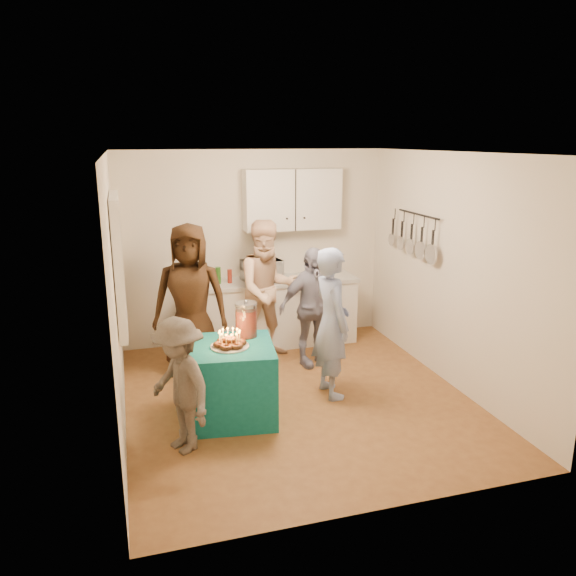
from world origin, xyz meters
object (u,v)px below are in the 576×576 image
object	(u,v)px
counter	(274,314)
woman_back_left	(190,299)
party_table	(231,381)
punch_jar	(246,320)
child_near_left	(180,386)
man_birthday	(332,323)
woman_back_right	(311,307)
microwave	(262,270)
woman_back_center	(268,290)

from	to	relation	value
counter	woman_back_left	size ratio (longest dim) A/B	1.22
party_table	woman_back_left	bearing A→B (deg)	100.00
party_table	counter	bearing A→B (deg)	63.20
punch_jar	child_near_left	world-z (taller)	child_near_left
man_birthday	child_near_left	size ratio (longest dim) A/B	1.32
punch_jar	woman_back_right	bearing A→B (deg)	40.52
microwave	woman_back_center	xyz separation A→B (m)	(-0.02, -0.41, -0.16)
counter	woman_back_left	distance (m)	1.41
microwave	punch_jar	distance (m)	1.77
microwave	man_birthday	size ratio (longest dim) A/B	0.30
counter	party_table	size ratio (longest dim) A/B	2.59
woman_back_center	woman_back_right	world-z (taller)	woman_back_center
party_table	woman_back_center	distance (m)	1.75
counter	woman_back_center	size ratio (longest dim) A/B	1.24
party_table	punch_jar	bearing A→B (deg)	45.91
punch_jar	woman_back_center	size ratio (longest dim) A/B	0.19
woman_back_left	woman_back_right	bearing A→B (deg)	7.44
punch_jar	woman_back_left	xyz separation A→B (m)	(-0.44, 1.06, -0.03)
microwave	woman_back_right	xyz separation A→B (m)	(0.42, -0.82, -0.31)
punch_jar	woman_back_left	world-z (taller)	woman_back_left
microwave	woman_back_right	size ratio (longest dim) A/B	0.33
microwave	party_table	size ratio (longest dim) A/B	0.58
child_near_left	woman_back_right	bearing A→B (deg)	106.20
microwave	child_near_left	xyz separation A→B (m)	(-1.34, -2.39, -0.42)
woman_back_center	man_birthday	bearing A→B (deg)	-79.50
punch_jar	man_birthday	bearing A→B (deg)	-1.05
punch_jar	child_near_left	xyz separation A→B (m)	(-0.76, -0.72, -0.31)
party_table	man_birthday	size ratio (longest dim) A/B	0.52
microwave	man_birthday	xyz separation A→B (m)	(0.35, -1.69, -0.23)
punch_jar	man_birthday	distance (m)	0.94
counter	woman_back_right	size ratio (longest dim) A/B	1.48
party_table	woman_back_right	distance (m)	1.66
counter	microwave	world-z (taller)	microwave
woman_back_center	counter	bearing A→B (deg)	60.03
man_birthday	woman_back_right	size ratio (longest dim) A/B	1.11
man_birthday	woman_back_center	size ratio (longest dim) A/B	0.93
child_near_left	counter	bearing A→B (deg)	122.26
punch_jar	child_near_left	size ratio (longest dim) A/B	0.27
punch_jar	woman_back_left	bearing A→B (deg)	112.58
man_birthday	woman_back_right	xyz separation A→B (m)	(0.07, 0.87, -0.08)
child_near_left	microwave	bearing A→B (deg)	125.21
microwave	child_near_left	distance (m)	2.78
microwave	woman_back_left	distance (m)	1.20
man_birthday	woman_back_center	distance (m)	1.34
party_table	woman_back_right	world-z (taller)	woman_back_right
woman_back_left	man_birthday	bearing A→B (deg)	-22.39
counter	woman_back_right	world-z (taller)	woman_back_right
punch_jar	woman_back_center	bearing A→B (deg)	66.23
punch_jar	woman_back_center	world-z (taller)	woman_back_center
man_birthday	woman_back_right	world-z (taller)	man_birthday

